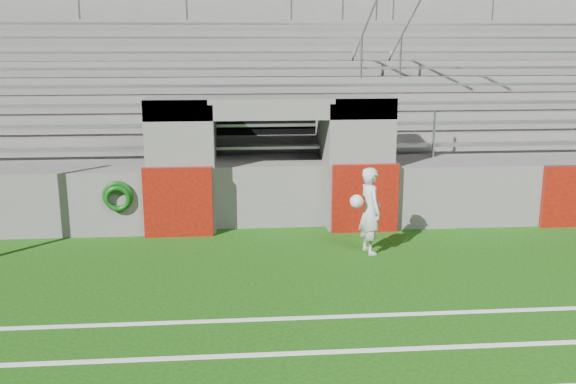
{
  "coord_description": "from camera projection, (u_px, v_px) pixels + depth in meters",
  "views": [
    {
      "loc": [
        -0.72,
        -9.0,
        3.65
      ],
      "look_at": [
        0.2,
        1.8,
        1.1
      ],
      "focal_mm": 40.0,
      "sensor_mm": 36.0,
      "label": 1
    }
  ],
  "objects": [
    {
      "name": "ground",
      "position": [
        285.0,
        291.0,
        9.63
      ],
      "size": [
        90.0,
        90.0,
        0.0
      ],
      "primitive_type": "plane",
      "color": "#16450B",
      "rests_on": "ground"
    },
    {
      "name": "stadium_structure",
      "position": [
        261.0,
        125.0,
        17.02
      ],
      "size": [
        26.0,
        8.48,
        5.42
      ],
      "color": "#5E5B59",
      "rests_on": "ground"
    },
    {
      "name": "goalkeeper_with_ball",
      "position": [
        370.0,
        210.0,
        11.21
      ],
      "size": [
        0.63,
        0.63,
        1.53
      ],
      "color": "silver",
      "rests_on": "ground"
    },
    {
      "name": "hose_coil",
      "position": [
        118.0,
        197.0,
        12.05
      ],
      "size": [
        0.59,
        0.15,
        0.59
      ],
      "color": "#0D430D",
      "rests_on": "ground"
    }
  ]
}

